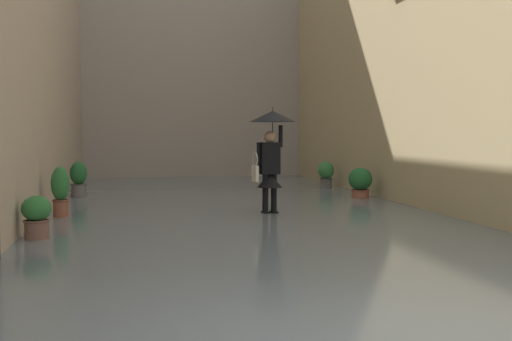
# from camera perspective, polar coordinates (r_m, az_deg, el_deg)

# --- Properties ---
(ground_plane) EXTENTS (60.00, 60.00, 0.00)m
(ground_plane) POSITION_cam_1_polar(r_m,az_deg,el_deg) (13.67, -2.07, -3.57)
(ground_plane) COLOR slate
(flood_water) EXTENTS (8.45, 24.07, 0.07)m
(flood_water) POSITION_cam_1_polar(r_m,az_deg,el_deg) (13.66, -2.07, -3.42)
(flood_water) COLOR slate
(flood_water) RESTS_ON ground_plane
(building_facade_left) EXTENTS (2.04, 22.07, 8.33)m
(building_facade_left) POSITION_cam_1_polar(r_m,az_deg,el_deg) (15.23, 16.21, 12.75)
(building_facade_left) COLOR tan
(building_facade_left) RESTS_ON ground_plane
(building_facade_far) EXTENTS (11.25, 1.80, 12.41)m
(building_facade_far) POSITION_cam_1_polar(r_m,az_deg,el_deg) (23.85, -5.90, 14.45)
(building_facade_far) COLOR #A89989
(building_facade_far) RESTS_ON ground_plane
(person_wading) EXTENTS (0.94, 0.94, 2.17)m
(person_wading) POSITION_cam_1_polar(r_m,az_deg,el_deg) (12.55, 1.35, 2.53)
(person_wading) COLOR black
(person_wading) RESTS_ON ground_plane
(potted_plant_near_right) EXTENTS (0.41, 0.41, 0.95)m
(potted_plant_near_right) POSITION_cam_1_polar(r_m,az_deg,el_deg) (16.20, -15.66, -0.83)
(potted_plant_near_right) COLOR #66605B
(potted_plant_near_right) RESTS_ON ground_plane
(potted_plant_mid_right) EXTENTS (0.44, 0.44, 0.72)m
(potted_plant_mid_right) POSITION_cam_1_polar(r_m,az_deg,el_deg) (10.15, -19.13, -4.00)
(potted_plant_mid_right) COLOR brown
(potted_plant_mid_right) RESTS_ON ground_plane
(potted_plant_near_left) EXTENTS (0.46, 0.46, 0.81)m
(potted_plant_near_left) POSITION_cam_1_polar(r_m,az_deg,el_deg) (18.47, 6.31, -0.30)
(potted_plant_near_left) COLOR #66605B
(potted_plant_near_left) RESTS_ON ground_plane
(potted_plant_far_right) EXTENTS (0.35, 0.35, 1.02)m
(potted_plant_far_right) POSITION_cam_1_polar(r_m,az_deg,el_deg) (12.58, -17.17, -1.82)
(potted_plant_far_right) COLOR brown
(potted_plant_far_right) RESTS_ON ground_plane
(potted_plant_mid_left) EXTENTS (0.58, 0.58, 0.80)m
(potted_plant_mid_left) POSITION_cam_1_polar(r_m,az_deg,el_deg) (15.68, 9.36, -1.06)
(potted_plant_mid_left) COLOR #9E563D
(potted_plant_mid_left) RESTS_ON ground_plane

